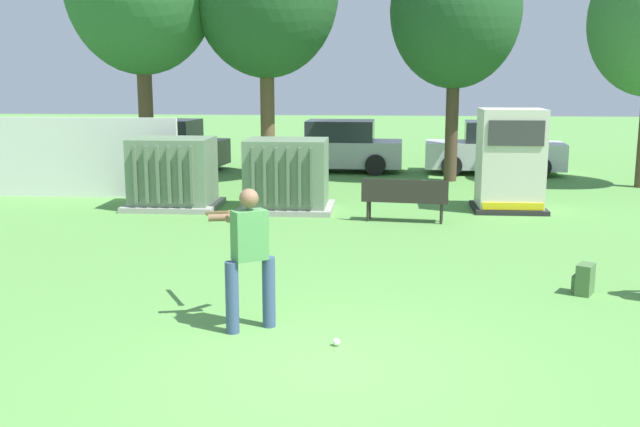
{
  "coord_description": "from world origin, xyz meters",
  "views": [
    {
      "loc": [
        0.48,
        -7.32,
        3.07
      ],
      "look_at": [
        -0.43,
        3.5,
        1.0
      ],
      "focal_mm": 41.28,
      "sensor_mm": 36.0,
      "label": 1
    }
  ],
  "objects": [
    {
      "name": "ground_plane",
      "position": [
        0.0,
        0.0,
        0.0
      ],
      "size": [
        96.0,
        96.0,
        0.0
      ],
      "primitive_type": "plane",
      "color": "#5B9947"
    },
    {
      "name": "fence_panel",
      "position": [
        -6.96,
        10.5,
        1.0
      ],
      "size": [
        4.8,
        0.12,
        2.0
      ],
      "primitive_type": "cube",
      "color": "silver",
      "rests_on": "ground"
    },
    {
      "name": "transformer_west",
      "position": [
        -4.32,
        9.19,
        0.79
      ],
      "size": [
        2.1,
        1.7,
        1.62
      ],
      "color": "#9E9B93",
      "rests_on": "ground"
    },
    {
      "name": "transformer_mid_west",
      "position": [
        -1.65,
        9.08,
        0.79
      ],
      "size": [
        2.1,
        1.7,
        1.62
      ],
      "color": "#9E9B93",
      "rests_on": "ground"
    },
    {
      "name": "generator_enclosure",
      "position": [
        3.38,
        9.49,
        1.14
      ],
      "size": [
        1.6,
        1.4,
        2.3
      ],
      "color": "#262626",
      "rests_on": "ground"
    },
    {
      "name": "park_bench",
      "position": [
        0.98,
        7.92,
        0.54
      ],
      "size": [
        1.83,
        0.6,
        0.92
      ],
      "color": "#2D2823",
      "rests_on": "ground"
    },
    {
      "name": "batter",
      "position": [
        -1.1,
        1.17,
        0.98
      ],
      "size": [
        1.12,
        1.47,
        1.74
      ],
      "color": "#384C75",
      "rests_on": "ground"
    },
    {
      "name": "sports_ball",
      "position": [
        -0.0,
        0.66,
        0.04
      ],
      "size": [
        0.09,
        0.09,
        0.09
      ],
      "primitive_type": "sphere",
      "color": "white",
      "rests_on": "ground"
    },
    {
      "name": "backpack",
      "position": [
        3.36,
        2.96,
        0.21
      ],
      "size": [
        0.36,
        0.38,
        0.44
      ],
      "color": "#4C723F",
      "rests_on": "ground"
    },
    {
      "name": "tree_center_right",
      "position": [
        2.48,
        14.14,
        4.8
      ],
      "size": [
        3.66,
        3.66,
        6.99
      ],
      "color": "#4C3828",
      "rests_on": "ground"
    },
    {
      "name": "parked_car_leftmost",
      "position": [
        -6.63,
        15.93,
        0.75
      ],
      "size": [
        4.36,
        2.27,
        1.62
      ],
      "color": "black",
      "rests_on": "ground"
    },
    {
      "name": "parked_car_left_of_center",
      "position": [
        -0.94,
        16.0,
        0.75
      ],
      "size": [
        4.25,
        2.01,
        1.62
      ],
      "color": "#B2B2B7",
      "rests_on": "ground"
    },
    {
      "name": "parked_car_right_of_center",
      "position": [
        4.01,
        15.86,
        0.75
      ],
      "size": [
        4.32,
        2.16,
        1.62
      ],
      "color": "silver",
      "rests_on": "ground"
    }
  ]
}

